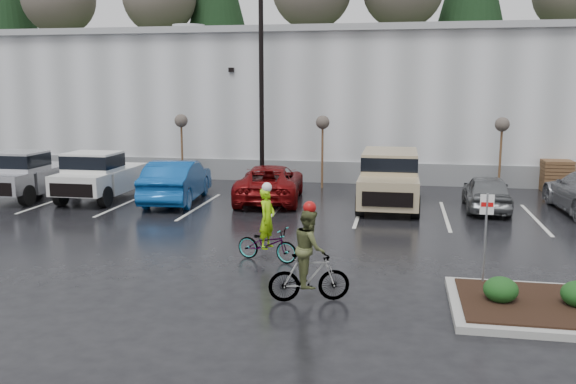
% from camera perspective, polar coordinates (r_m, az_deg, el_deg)
% --- Properties ---
extents(ground, '(120.00, 120.00, 0.00)m').
position_cam_1_polar(ground, '(14.40, 2.47, -8.41)').
color(ground, black).
rests_on(ground, ground).
extents(warehouse, '(60.50, 15.50, 7.20)m').
position_cam_1_polar(warehouse, '(35.57, 7.57, 8.55)').
color(warehouse, '#A5A8A9').
rests_on(warehouse, ground).
extents(wooded_ridge, '(80.00, 25.00, 6.00)m').
position_cam_1_polar(wooded_ridge, '(58.57, 8.77, 8.47)').
color(wooded_ridge, '#2A3E1A').
rests_on(wooded_ridge, ground).
extents(lamppost, '(0.50, 1.00, 9.22)m').
position_cam_1_polar(lamppost, '(26.21, -2.52, 12.55)').
color(lamppost, black).
rests_on(lamppost, ground).
extents(sapling_west, '(0.60, 0.60, 3.20)m').
position_cam_1_polar(sapling_west, '(28.36, -9.96, 6.24)').
color(sapling_west, '#4B2E1E').
rests_on(sapling_west, ground).
extents(sapling_mid, '(0.60, 0.60, 3.20)m').
position_cam_1_polar(sapling_mid, '(26.80, 3.26, 6.16)').
color(sapling_mid, '#4B2E1E').
rests_on(sapling_mid, ground).
extents(sapling_east, '(0.60, 0.60, 3.20)m').
position_cam_1_polar(sapling_east, '(26.90, 19.39, 5.62)').
color(sapling_east, '#4B2E1E').
rests_on(sapling_east, ground).
extents(pallet_stack_a, '(1.20, 1.20, 1.35)m').
position_cam_1_polar(pallet_stack_a, '(28.57, 23.81, 1.42)').
color(pallet_stack_a, '#4B2E1E').
rests_on(pallet_stack_a, ground).
extents(shrub_a, '(0.70, 0.70, 0.52)m').
position_cam_1_polar(shrub_a, '(13.36, 19.29, -8.62)').
color(shrub_a, '#143913').
rests_on(shrub_a, curb_island).
extents(fire_lane_sign, '(0.30, 0.05, 2.20)m').
position_cam_1_polar(fire_lane_sign, '(14.21, 18.01, -3.27)').
color(fire_lane_sign, gray).
rests_on(fire_lane_sign, ground).
extents(pickup_silver, '(2.10, 5.20, 1.96)m').
position_cam_1_polar(pickup_silver, '(26.94, -22.82, 1.66)').
color(pickup_silver, '#B7B9C0').
rests_on(pickup_silver, ground).
extents(pickup_white, '(2.10, 5.20, 1.96)m').
position_cam_1_polar(pickup_white, '(25.65, -16.78, 1.64)').
color(pickup_white, silver).
rests_on(pickup_white, ground).
extents(car_blue, '(2.28, 5.16, 1.65)m').
position_cam_1_polar(car_blue, '(24.19, -10.37, 1.04)').
color(car_blue, '#0D4491').
rests_on(car_blue, ground).
extents(car_red, '(2.90, 5.37, 1.43)m').
position_cam_1_polar(car_red, '(23.97, -1.69, 0.86)').
color(car_red, '#6B090A').
rests_on(car_red, ground).
extents(suv_tan, '(2.20, 5.10, 2.06)m').
position_cam_1_polar(suv_tan, '(23.06, 9.45, 1.15)').
color(suv_tan, tan).
rests_on(suv_tan, ground).
extents(car_grey, '(1.68, 3.93, 1.33)m').
position_cam_1_polar(car_grey, '(23.38, 18.10, -0.01)').
color(car_grey, slate).
rests_on(car_grey, ground).
extents(cyclist_hivis, '(1.81, 1.02, 2.08)m').
position_cam_1_polar(cyclist_hivis, '(15.88, -1.96, -4.18)').
color(cyclist_hivis, '#3F3F44').
rests_on(cyclist_hivis, ground).
extents(cyclist_olive, '(1.74, 0.93, 2.17)m').
position_cam_1_polar(cyclist_olive, '(12.96, 2.00, -6.82)').
color(cyclist_olive, '#3F3F44').
rests_on(cyclist_olive, ground).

